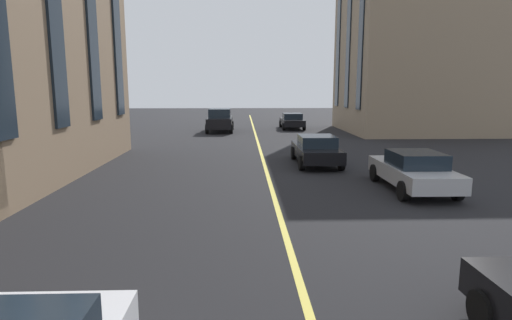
# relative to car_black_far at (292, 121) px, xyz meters

# --- Properties ---
(lane_centre_line) EXTENTS (80.00, 0.16, 0.01)m
(lane_centre_line) POSITION_rel_car_black_far_xyz_m (-20.61, 3.35, -0.70)
(lane_centre_line) COLOR #D8C64C
(lane_centre_line) RESTS_ON ground_plane
(car_black_far) EXTENTS (4.40, 1.95, 1.37)m
(car_black_far) POSITION_rel_car_black_far_xyz_m (0.00, 0.00, 0.00)
(car_black_far) COLOR black
(car_black_far) RESTS_ON ground_plane
(car_silver_near) EXTENTS (4.40, 1.95, 1.37)m
(car_silver_near) POSITION_rel_car_black_far_xyz_m (-22.65, -1.55, 0.00)
(car_silver_near) COLOR #B7BABF
(car_silver_near) RESTS_ON ground_plane
(car_black_mid) EXTENTS (4.40, 1.95, 1.37)m
(car_black_mid) POSITION_rel_car_black_far_xyz_m (-17.55, 0.95, 0.00)
(car_black_mid) COLOR black
(car_black_mid) RESTS_ON ground_plane
(car_black_parked_a) EXTENTS (4.70, 2.14, 1.88)m
(car_black_parked_a) POSITION_rel_car_black_far_xyz_m (-2.25, 6.17, 0.27)
(car_black_parked_a) COLOR black
(car_black_parked_a) RESTS_ON ground_plane
(building_right_near) EXTENTS (10.75, 11.86, 14.06)m
(building_right_near) POSITION_rel_car_black_far_xyz_m (-2.49, -10.02, 6.33)
(building_right_near) COLOR gray
(building_right_near) RESTS_ON ground_plane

